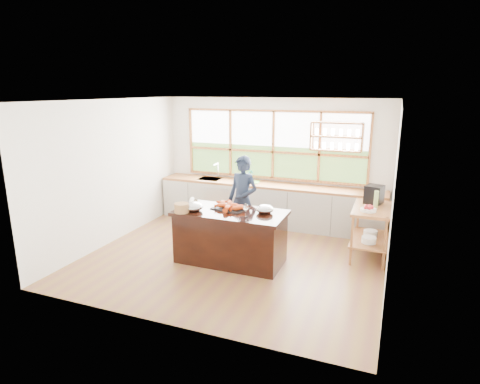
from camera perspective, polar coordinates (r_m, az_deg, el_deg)
The scene contains 18 objects.
ground_plane at distance 7.16m, azimuth -0.73°, elevation -9.22°, with size 5.00×5.00×0.00m, color brown.
room_shell at distance 7.12m, azimuth 0.96°, elevation 5.37°, with size 5.02×4.52×2.71m.
back_counter at distance 8.74m, azimuth 3.93°, elevation -1.67°, with size 4.90×0.63×0.90m.
right_shelf_unit at distance 7.33m, azimuth 18.12°, elevation -4.33°, with size 0.62×1.10×0.90m.
island at distance 6.82m, azimuth -1.38°, elevation -6.35°, with size 1.85×0.90×0.90m.
cook at distance 7.53m, azimuth 0.39°, elevation -1.20°, with size 0.62×0.40×1.69m, color #1C263C.
potted_plant at distance 8.78m, azimuth 1.49°, elevation 2.30°, with size 0.13×0.09×0.26m, color slate.
cutting_board at distance 8.75m, azimuth 1.40°, elevation 1.45°, with size 0.40×0.30×0.01m, color #65BA40.
espresso_machine at distance 7.49m, azimuth 18.54°, elevation -0.32°, with size 0.28×0.30×0.32m, color black.
wine_bottle at distance 7.20m, azimuth 18.79°, elevation -1.01°, with size 0.08×0.08×0.30m, color #9DBB61.
fruit_bowl at distance 6.99m, azimuth 17.79°, elevation -2.31°, with size 0.26×0.26×0.11m.
slate_board at distance 6.82m, azimuth -1.46°, elevation -2.32°, with size 0.55×0.40×0.02m, color black.
lobster_pile at distance 6.79m, azimuth -1.57°, elevation -1.94°, with size 0.55×0.48×0.08m.
mixing_bowl_left at distance 6.74m, azimuth -6.65°, elevation -2.09°, with size 0.32×0.32×0.16m, color #ADB0B4.
mixing_bowl_right at distance 6.59m, azimuth 3.55°, elevation -2.46°, with size 0.29×0.29×0.14m, color #ADB0B4.
wine_glass at distance 6.32m, azimuth 0.85°, elevation -2.23°, with size 0.08×0.08×0.22m.
wicker_basket at distance 6.66m, azimuth -8.31°, elevation -2.26°, with size 0.24×0.24×0.15m, color #A36C41.
parchment_roll at distance 7.17m, azimuth -6.91°, elevation -1.31°, with size 0.08×0.08×0.30m, color silver.
Camera 1 is at (2.47, -6.08, 2.87)m, focal length 30.00 mm.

